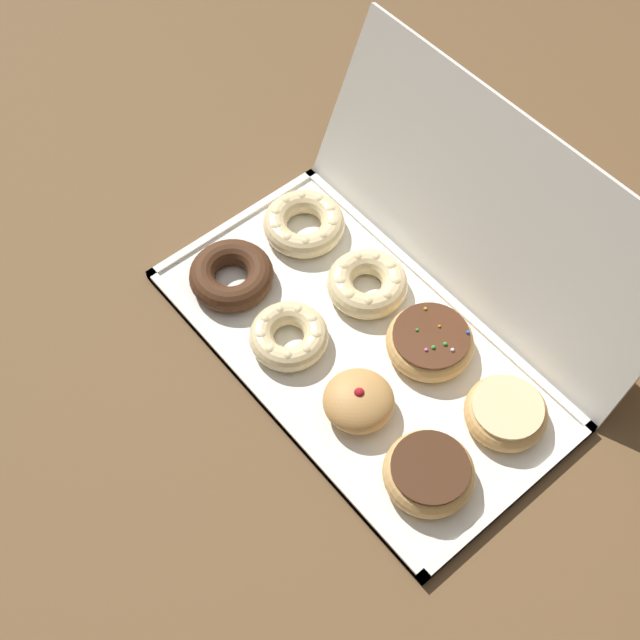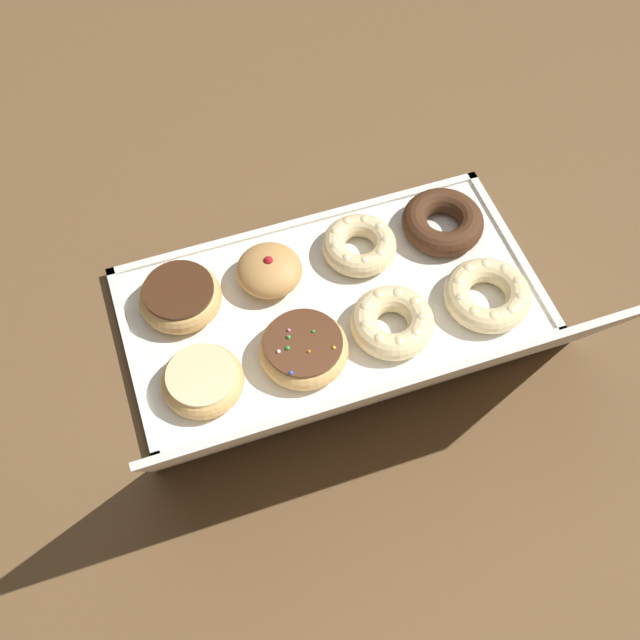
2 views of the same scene
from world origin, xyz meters
name	(u,v)px [view 2 (image 2 of 2)]	position (x,y,z in m)	size (l,w,h in m)	color
ground_plane	(332,306)	(0.00, 0.00, 0.00)	(3.00, 3.00, 0.00)	brown
donut_box	(332,304)	(0.00, 0.00, 0.01)	(0.57, 0.31, 0.01)	white
box_lid_open	(395,390)	(0.00, 0.21, 0.13)	(0.57, 0.28, 0.01)	white
chocolate_cake_ring_donut_0	(443,222)	(-0.19, -0.07, 0.03)	(0.12, 0.12, 0.04)	#472816
cruller_donut_1	(359,245)	(-0.07, -0.07, 0.03)	(0.11, 0.11, 0.04)	beige
jelly_filled_donut_2	(269,270)	(0.07, -0.06, 0.03)	(0.09, 0.09, 0.05)	tan
chocolate_frosted_donut_3	(180,297)	(0.20, -0.06, 0.03)	(0.11, 0.11, 0.04)	tan
cruller_donut_4	(487,295)	(-0.20, 0.07, 0.03)	(0.12, 0.12, 0.04)	beige
cruller_donut_5	(392,322)	(-0.06, 0.07, 0.03)	(0.11, 0.11, 0.04)	beige
sprinkle_donut_6	(304,349)	(0.06, 0.07, 0.03)	(0.12, 0.12, 0.04)	tan
glazed_ring_donut_7	(202,380)	(0.20, 0.07, 0.03)	(0.11, 0.11, 0.04)	tan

